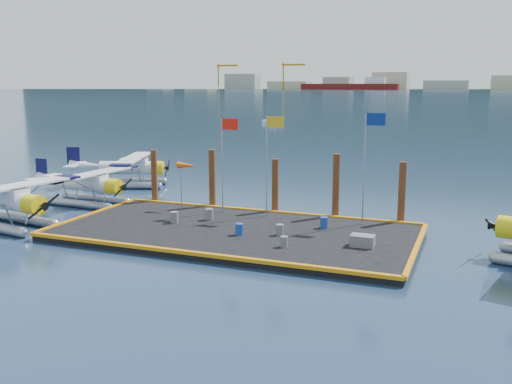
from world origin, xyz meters
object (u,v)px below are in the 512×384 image
(drum_1, at_px, (284,242))
(flagpole_yellow, at_px, (270,151))
(seaplane_c, at_px, (130,170))
(piling_1, at_px, (212,181))
(piling_3, at_px, (336,188))
(seaplane_a, at_px, (7,203))
(windsock, at_px, (187,167))
(flagpole_blue, at_px, (368,152))
(drum_3, at_px, (239,229))
(crate, at_px, (363,241))
(piling_0, at_px, (154,178))
(seaplane_b, at_px, (89,186))
(drum_4, at_px, (324,223))
(drum_5, at_px, (209,214))
(drum_2, at_px, (280,230))
(drum_0, at_px, (174,217))
(piling_4, at_px, (402,195))
(piling_2, at_px, (275,188))
(flagpole_red, at_px, (225,150))

(drum_1, relative_size, flagpole_yellow, 0.09)
(seaplane_c, relative_size, piling_1, 2.21)
(piling_3, bearing_deg, piling_1, 180.00)
(seaplane_a, bearing_deg, windsock, 138.10)
(flagpole_yellow, height_order, flagpole_blue, flagpole_blue)
(drum_3, relative_size, windsock, 0.20)
(crate, xyz_separation_m, piling_1, (-11.41, 6.21, 1.40))
(drum_1, bearing_deg, piling_3, 84.25)
(seaplane_c, distance_m, piling_0, 8.51)
(piling_1, height_order, piling_3, piling_3)
(seaplane_b, bearing_deg, drum_4, 87.35)
(seaplane_c, bearing_deg, flagpole_blue, 51.02)
(drum_3, bearing_deg, windsock, 140.01)
(seaplane_c, relative_size, flagpole_blue, 1.43)
(flagpole_blue, bearing_deg, drum_5, -165.90)
(seaplane_a, relative_size, drum_2, 16.30)
(drum_0, distance_m, windsock, 4.56)
(drum_0, height_order, drum_3, drum_0)
(crate, bearing_deg, piling_4, 79.99)
(seaplane_b, bearing_deg, piling_0, 110.62)
(flagpole_blue, bearing_deg, windsock, 180.00)
(seaplane_b, bearing_deg, piling_4, 97.12)
(seaplane_a, xyz_separation_m, seaplane_b, (0.48, 7.15, -0.13))
(seaplane_b, height_order, piling_2, piling_2)
(drum_3, xyz_separation_m, drum_5, (-3.06, 2.54, 0.03))
(crate, bearing_deg, piling_0, 158.68)
(piling_0, relative_size, piling_2, 1.05)
(flagpole_yellow, bearing_deg, piling_0, 170.14)
(piling_0, distance_m, piling_1, 4.50)
(drum_4, bearing_deg, flagpole_red, 166.46)
(drum_0, distance_m, flagpole_blue, 11.96)
(drum_1, distance_m, drum_5, 7.20)
(seaplane_a, relative_size, piling_2, 2.55)
(drum_0, bearing_deg, seaplane_a, -161.01)
(flagpole_red, distance_m, piling_3, 7.33)
(drum_2, height_order, piling_1, piling_1)
(drum_5, xyz_separation_m, piling_3, (6.85, 3.87, 1.41))
(crate, bearing_deg, piling_1, 151.45)
(windsock, height_order, piling_2, piling_2)
(piling_4, bearing_deg, drum_4, -139.85)
(seaplane_c, bearing_deg, drum_0, 23.86)
(crate, xyz_separation_m, flagpole_red, (-9.70, 4.61, 3.70))
(drum_4, distance_m, flagpole_red, 8.01)
(drum_0, xyz_separation_m, piling_2, (4.47, 5.27, 1.17))
(piling_1, bearing_deg, seaplane_c, 150.47)
(crate, distance_m, flagpole_blue, 6.13)
(seaplane_b, bearing_deg, windsock, 91.96)
(drum_3, bearing_deg, drum_5, 140.37)
(piling_0, bearing_deg, windsock, -24.73)
(seaplane_b, bearing_deg, piling_2, 99.31)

